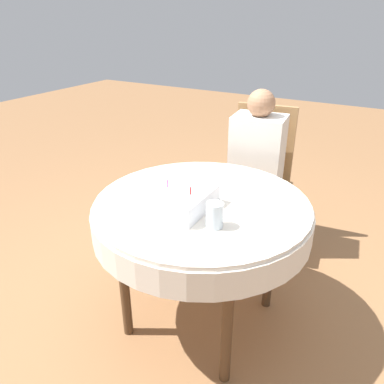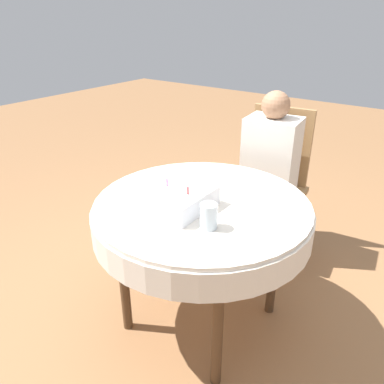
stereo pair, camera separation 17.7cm
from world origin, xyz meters
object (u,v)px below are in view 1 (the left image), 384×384
Objects in this scene: drinking_glass at (215,215)px; person at (256,160)px; birthday_cake at (177,199)px; chair at (258,175)px.

person is at bearing 100.89° from drinking_glass.
person is 0.93m from birthday_cake.
chair is 1.07m from birthday_cake.
person reaches higher than drinking_glass.
drinking_glass is (0.20, -1.10, 0.28)m from chair.
person reaches higher than birthday_cake.
chair is at bearing 100.48° from drinking_glass.
person reaches higher than chair.
drinking_glass is (0.19, -1.00, 0.12)m from person.
person is 10.27× the size of drinking_glass.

